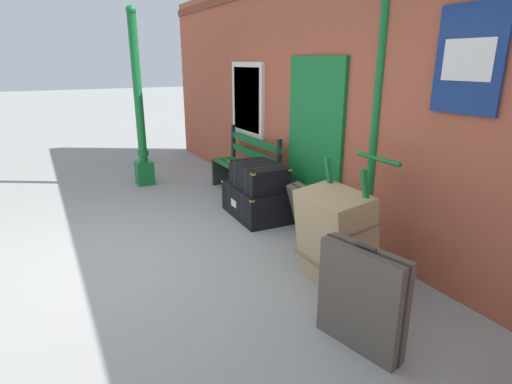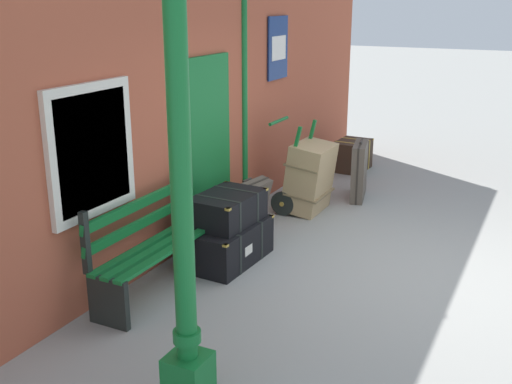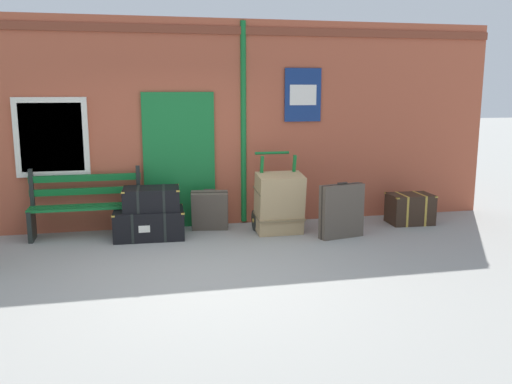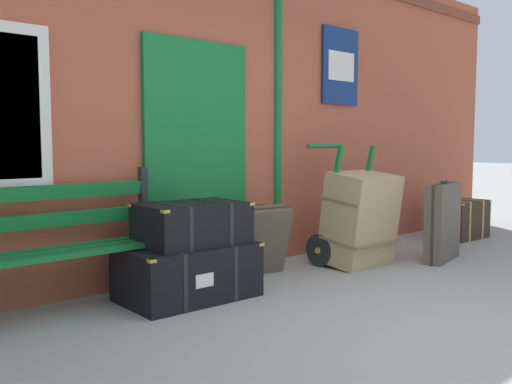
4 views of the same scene
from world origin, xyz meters
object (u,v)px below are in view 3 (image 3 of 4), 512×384
object	(u,v)px
large_brown_trunk	(279,203)
steamer_trunk_base	(149,223)
corner_trunk	(410,209)
steamer_trunk_middle	(151,199)
platform_bench	(86,207)
suitcase_olive	(342,211)
suitcase_slate	(210,210)
porters_trolley	(276,213)

from	to	relation	value
large_brown_trunk	steamer_trunk_base	bearing A→B (deg)	174.29
steamer_trunk_base	corner_trunk	distance (m)	4.15
large_brown_trunk	corner_trunk	xyz separation A→B (m)	(2.23, 0.14, -0.22)
steamer_trunk_middle	steamer_trunk_base	bearing A→B (deg)	177.82
platform_bench	steamer_trunk_middle	bearing A→B (deg)	-16.76
suitcase_olive	suitcase_slate	world-z (taller)	suitcase_olive
steamer_trunk_base	porters_trolley	distance (m)	1.92
porters_trolley	large_brown_trunk	bearing A→B (deg)	-90.00
corner_trunk	platform_bench	bearing A→B (deg)	176.25
corner_trunk	porters_trolley	bearing A→B (deg)	179.11
corner_trunk	suitcase_olive	bearing A→B (deg)	-158.31
platform_bench	suitcase_slate	size ratio (longest dim) A/B	2.47
large_brown_trunk	suitcase_slate	xyz separation A→B (m)	(-1.00, 0.38, -0.15)
large_brown_trunk	suitcase_olive	distance (m)	0.93
large_brown_trunk	suitcase_olive	bearing A→B (deg)	-26.52
suitcase_olive	porters_trolley	bearing A→B (deg)	144.57
large_brown_trunk	porters_trolley	bearing A→B (deg)	90.00
porters_trolley	corner_trunk	world-z (taller)	porters_trolley
platform_bench	steamer_trunk_base	world-z (taller)	platform_bench
platform_bench	suitcase_slate	bearing A→B (deg)	-3.05
large_brown_trunk	suitcase_olive	size ratio (longest dim) A/B	1.12
suitcase_slate	large_brown_trunk	bearing A→B (deg)	-20.63
suitcase_olive	suitcase_slate	xyz separation A→B (m)	(-1.83, 0.79, -0.07)
porters_trolley	corner_trunk	distance (m)	2.23
platform_bench	suitcase_olive	size ratio (longest dim) A/B	1.93
steamer_trunk_middle	large_brown_trunk	xyz separation A→B (m)	(1.87, -0.19, -0.12)
corner_trunk	steamer_trunk_base	bearing A→B (deg)	179.31
porters_trolley	suitcase_olive	world-z (taller)	porters_trolley
suitcase_olive	steamer_trunk_base	bearing A→B (deg)	167.56
steamer_trunk_base	corner_trunk	xyz separation A→B (m)	(4.15, -0.05, 0.03)
steamer_trunk_middle	suitcase_slate	size ratio (longest dim) A/B	1.29
steamer_trunk_base	large_brown_trunk	bearing A→B (deg)	-5.71
platform_bench	corner_trunk	bearing A→B (deg)	-3.75
porters_trolley	suitcase_olive	xyz separation A→B (m)	(0.83, -0.59, 0.12)
steamer_trunk_middle	porters_trolley	world-z (taller)	porters_trolley
steamer_trunk_base	suitcase_slate	world-z (taller)	suitcase_slate
suitcase_slate	suitcase_olive	bearing A→B (deg)	-23.37
steamer_trunk_base	large_brown_trunk	xyz separation A→B (m)	(1.92, -0.19, 0.25)
porters_trolley	suitcase_slate	bearing A→B (deg)	168.71
suitcase_olive	corner_trunk	world-z (taller)	suitcase_olive
steamer_trunk_base	corner_trunk	bearing A→B (deg)	-0.69
steamer_trunk_middle	large_brown_trunk	size ratio (longest dim) A/B	0.90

